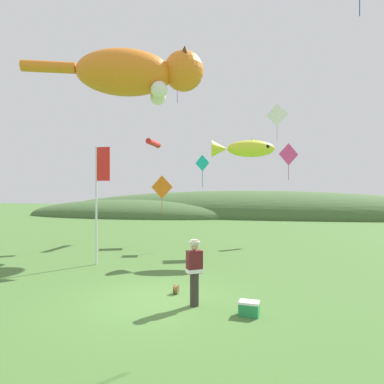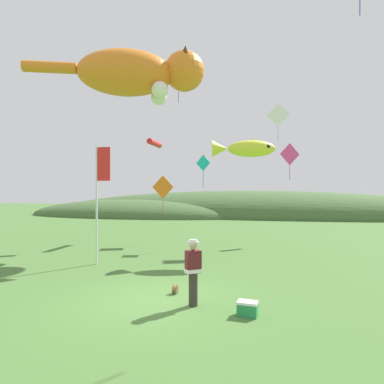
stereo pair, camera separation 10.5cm
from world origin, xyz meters
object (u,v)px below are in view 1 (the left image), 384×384
Objects in this scene: kite_spool at (176,289)px; kite_diamond_orange at (162,187)px; picnic_cooler at (249,308)px; kite_fish_windsock at (244,149)px; kite_diamond_white at (277,115)px; kite_diamond_pink at (289,155)px; kite_diamond_teal at (202,163)px; festival_attendant at (194,270)px; kite_giant_cat at (138,74)px; kite_diamond_violet at (177,81)px; festival_banner_pole at (99,187)px; kite_tube_streamer at (154,143)px.

kite_spool is 0.12× the size of kite_diamond_orange.
kite_fish_windsock reaches higher than picnic_cooler.
kite_fish_windsock is 1.40× the size of kite_diamond_white.
kite_spool is 2.60m from picnic_cooler.
kite_fish_windsock is 6.16m from kite_diamond_pink.
kite_diamond_orange is at bearing 118.91° from picnic_cooler.
kite_diamond_teal is 5.22m from kite_diamond_white.
picnic_cooler is at bearing -14.80° from festival_attendant.
kite_giant_cat is at bearing 120.06° from kite_spool.
festival_attendant is 3.43× the size of picnic_cooler.
kite_diamond_violet reaches higher than kite_diamond_pink.
kite_tube_streamer is at bearing 94.04° from festival_banner_pole.
kite_diamond_violet is at bearing 113.04° from picnic_cooler.
kite_diamond_violet reaches higher than festival_banner_pole.
kite_spool is at bearing -74.04° from kite_diamond_violet.
kite_tube_streamer is 7.91m from kite_diamond_white.
kite_spool is at bearing -83.14° from kite_diamond_teal.
kite_fish_windsock is at bearing 77.55° from kite_spool.
kite_spool is (-0.78, 0.90, -0.82)m from festival_attendant.
kite_tube_streamer is 4.57m from kite_diamond_violet.
festival_attendant is at bearing -95.09° from kite_fish_windsock.
kite_diamond_pink reaches higher than kite_diamond_teal.
kite_diamond_pink reaches higher than festival_attendant.
kite_tube_streamer is 1.15× the size of kite_diamond_teal.
kite_diamond_orange is 7.74m from kite_diamond_violet.
kite_diamond_pink reaches higher than kite_diamond_orange.
kite_tube_streamer reaches higher than festival_attendant.
picnic_cooler is 14.41m from kite_giant_cat.
kite_diamond_white is (4.05, 1.67, 2.83)m from kite_diamond_teal.
picnic_cooler is 0.06× the size of kite_giant_cat.
festival_banner_pole is 6.72m from kite_diamond_teal.
kite_diamond_pink is (0.71, 1.70, -2.11)m from kite_diamond_white.
kite_diamond_white reaches higher than kite_tube_streamer.
kite_diamond_pink is at bearing 35.31° from kite_diamond_teal.
festival_attendant is at bearing -71.97° from kite_diamond_violet.
kite_giant_cat is 6.44m from kite_diamond_orange.
festival_banner_pole is at bearing -134.06° from kite_diamond_white.
festival_banner_pole is 2.35× the size of kite_tube_streamer.
kite_diamond_pink reaches higher than picnic_cooler.
kite_diamond_white is 0.97× the size of kite_diamond_orange.
kite_diamond_white is (1.54, 4.03, 2.35)m from kite_fish_windsock.
kite_diamond_white reaches higher than kite_diamond_pink.
kite_giant_cat is 4.12× the size of kite_diamond_white.
picnic_cooler is 8.40m from festival_banner_pole.
picnic_cooler is 17.90m from kite_diamond_violet.
kite_diamond_teal is (3.30, 1.32, -4.83)m from kite_giant_cat.
kite_giant_cat reaches higher than festival_banner_pole.
kite_giant_cat is at bearing 121.33° from festival_attendant.
kite_tube_streamer is (-4.80, 11.20, 6.02)m from kite_spool.
kite_giant_cat is 4.96× the size of kite_diamond_teal.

